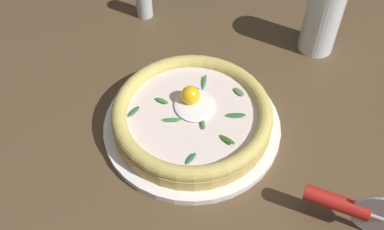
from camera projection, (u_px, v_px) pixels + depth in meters
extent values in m
cube|color=brown|center=(173.00, 131.00, 0.74)|extent=(2.40, 2.40, 0.03)
cylinder|color=white|center=(192.00, 125.00, 0.72)|extent=(0.28, 0.28, 0.01)
cylinder|color=tan|center=(192.00, 119.00, 0.71)|extent=(0.25, 0.25, 0.02)
torus|color=#CCB95D|center=(192.00, 112.00, 0.70)|extent=(0.25, 0.25, 0.02)
cylinder|color=silver|center=(192.00, 114.00, 0.70)|extent=(0.21, 0.21, 0.00)
ellipsoid|color=white|center=(194.00, 103.00, 0.71)|extent=(0.07, 0.06, 0.01)
sphere|color=yellow|center=(190.00, 95.00, 0.70)|extent=(0.03, 0.03, 0.03)
ellipsoid|color=#315934|center=(134.00, 111.00, 0.70)|extent=(0.02, 0.02, 0.00)
ellipsoid|color=#3E7749|center=(204.00, 82.00, 0.74)|extent=(0.03, 0.02, 0.01)
ellipsoid|color=#3F7E3D|center=(203.00, 124.00, 0.68)|extent=(0.02, 0.01, 0.01)
ellipsoid|color=#337024|center=(226.00, 139.00, 0.66)|extent=(0.03, 0.02, 0.01)
ellipsoid|color=#4B944A|center=(171.00, 120.00, 0.68)|extent=(0.02, 0.03, 0.01)
ellipsoid|color=#4F8E4D|center=(200.00, 92.00, 0.72)|extent=(0.03, 0.02, 0.01)
ellipsoid|color=#538346|center=(239.00, 92.00, 0.72)|extent=(0.02, 0.02, 0.00)
ellipsoid|color=#316A39|center=(191.00, 159.00, 0.64)|extent=(0.02, 0.02, 0.01)
ellipsoid|color=#306E3C|center=(235.00, 115.00, 0.69)|extent=(0.02, 0.03, 0.01)
ellipsoid|color=#34812D|center=(162.00, 101.00, 0.71)|extent=(0.02, 0.02, 0.01)
cylinder|color=silver|center=(378.00, 216.00, 0.57)|extent=(0.02, 0.02, 0.01)
cylinder|color=#B11F18|center=(336.00, 202.00, 0.59)|extent=(0.07, 0.08, 0.02)
cylinder|color=silver|center=(322.00, 19.00, 0.80)|extent=(0.07, 0.07, 0.13)
cylinder|color=#DED37E|center=(317.00, 39.00, 0.84)|extent=(0.06, 0.06, 0.04)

